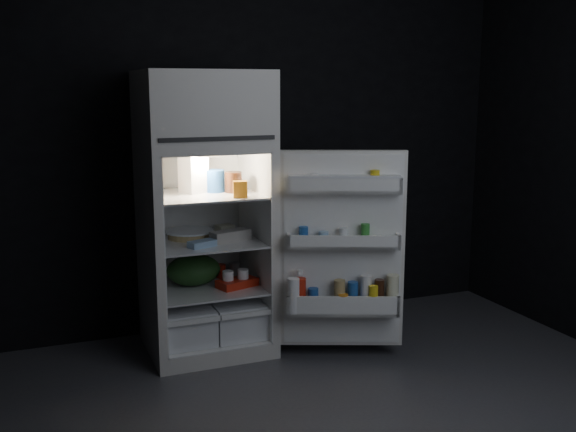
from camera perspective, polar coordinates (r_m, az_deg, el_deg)
name	(u,v)px	position (r m, az deg, el deg)	size (l,w,h in m)	color
floor	(344,429)	(3.54, 4.79, -17.54)	(4.00, 3.40, 0.00)	#45454A
wall_back	(238,135)	(4.70, -4.25, 6.82)	(4.00, 0.00, 2.70)	black
refrigerator	(203,203)	(4.29, -7.19, 1.06)	(0.76, 0.71, 1.78)	silver
fridge_door	(343,254)	(4.12, 4.66, -3.21)	(0.74, 0.45, 1.22)	silver
milk_jug	(193,174)	(4.26, -8.01, 3.56)	(0.14, 0.14, 0.24)	white
mayo_jar	(215,181)	(4.28, -6.21, 2.96)	(0.12, 0.12, 0.14)	#1B4993
jam_jar	(233,182)	(4.26, -4.64, 2.88)	(0.11, 0.11, 0.13)	black
amber_bottle	(157,176)	(4.26, -11.03, 3.33)	(0.07, 0.07, 0.22)	#C15B1E
small_carton	(240,189)	(4.05, -4.07, 2.27)	(0.08, 0.06, 0.10)	orange
egg_carton	(230,236)	(4.24, -4.90, -1.69)	(0.26, 0.10, 0.07)	gray
pie	(190,235)	(4.37, -8.33, -1.58)	(0.28, 0.28, 0.04)	tan
flat_package	(202,244)	(4.11, -7.29, -2.35)	(0.17, 0.08, 0.04)	#7C9EC0
wrapped_pkg	(225,229)	(4.51, -5.38, -1.06)	(0.11, 0.09, 0.05)	beige
produce_bag	(194,270)	(4.38, -8.00, -4.54)	(0.35, 0.29, 0.20)	#193815
yogurt_tray	(237,283)	(4.33, -4.33, -5.67)	(0.25, 0.13, 0.05)	#B2200F
small_can_red	(221,271)	(4.53, -5.70, -4.65)	(0.06, 0.06, 0.09)	#B2200F
small_can_silver	(235,269)	(4.58, -4.54, -4.48)	(0.07, 0.07, 0.09)	silver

